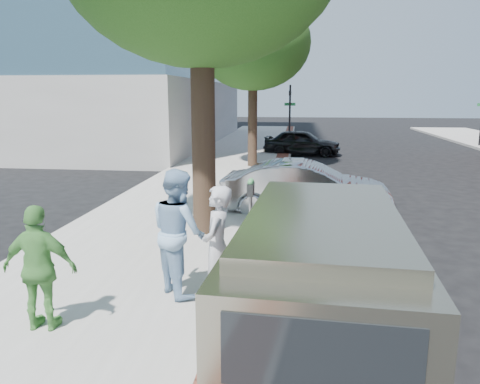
% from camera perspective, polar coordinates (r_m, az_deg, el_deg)
% --- Properties ---
extents(ground, '(120.00, 120.00, 0.00)m').
position_cam_1_polar(ground, '(8.93, -2.86, -9.30)').
color(ground, black).
rests_on(ground, ground).
extents(sidewalk, '(5.00, 60.00, 0.15)m').
position_cam_1_polar(sidewalk, '(16.76, -3.23, 1.01)').
color(sidewalk, '#9E9991').
rests_on(sidewalk, ground).
extents(brick_strip, '(0.60, 60.00, 0.01)m').
position_cam_1_polar(brick_strip, '(16.50, 4.31, 1.11)').
color(brick_strip, brown).
rests_on(brick_strip, sidewalk).
extents(curb, '(0.10, 60.00, 0.15)m').
position_cam_1_polar(curb, '(16.50, 5.52, 0.80)').
color(curb, gray).
rests_on(curb, ground).
extents(office_base, '(18.20, 22.20, 4.00)m').
position_cam_1_polar(office_base, '(33.50, -18.75, 9.13)').
color(office_base, gray).
rests_on(office_base, ground).
extents(signal_near, '(0.70, 0.15, 3.80)m').
position_cam_1_polar(signal_near, '(30.22, 6.09, 9.93)').
color(signal_near, black).
rests_on(signal_near, ground).
extents(tree_far, '(4.80, 4.80, 7.14)m').
position_cam_1_polar(tree_far, '(20.40, 1.59, 17.68)').
color(tree_far, black).
rests_on(tree_far, sidewalk).
extents(parking_meter, '(0.12, 0.32, 1.47)m').
position_cam_1_polar(parking_meter, '(9.06, 1.31, -1.00)').
color(parking_meter, gray).
rests_on(parking_meter, sidewalk).
extents(person_gray, '(0.49, 0.69, 1.80)m').
position_cam_1_polar(person_gray, '(6.82, -2.79, -6.69)').
color(person_gray, '#B5B6BB').
rests_on(person_gray, sidewalk).
extents(person_officer, '(1.19, 1.21, 1.97)m').
position_cam_1_polar(person_officer, '(7.31, -7.51, -4.80)').
color(person_officer, '#88AFD2').
rests_on(person_officer, sidewalk).
extents(person_green, '(1.00, 0.44, 1.69)m').
position_cam_1_polar(person_green, '(6.70, -23.20, -8.55)').
color(person_green, '#549C46').
rests_on(person_green, sidewalk).
extents(sedan_silver, '(4.54, 1.83, 1.47)m').
position_cam_1_polar(sedan_silver, '(12.64, 8.03, 0.39)').
color(sedan_silver, '#A7A9AE').
rests_on(sedan_silver, ground).
extents(bg_car, '(4.21, 2.06, 1.38)m').
position_cam_1_polar(bg_car, '(25.43, 7.57, 6.03)').
color(bg_car, black).
rests_on(bg_car, ground).
extents(van, '(2.20, 5.14, 1.86)m').
position_cam_1_polar(van, '(6.27, 9.93, -8.88)').
color(van, gray).
rests_on(van, ground).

